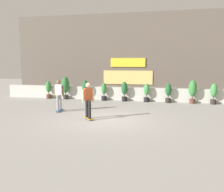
# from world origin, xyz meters

# --- Properties ---
(ground_plane) EXTENTS (48.00, 48.00, 0.00)m
(ground_plane) POSITION_xyz_m (0.00, 0.00, 0.00)
(ground_plane) COLOR #9E9B96
(planter_wall) EXTENTS (18.00, 0.40, 0.90)m
(planter_wall) POSITION_xyz_m (0.00, 6.00, 0.45)
(planter_wall) COLOR beige
(planter_wall) RESTS_ON ground
(building_backdrop) EXTENTS (20.00, 2.08, 6.50)m
(building_backdrop) POSITION_xyz_m (-0.00, 10.00, 3.25)
(building_backdrop) COLOR #60564C
(building_backdrop) RESTS_ON ground
(potted_plant_0) EXTENTS (0.40, 0.40, 1.27)m
(potted_plant_0) POSITION_xyz_m (-5.63, 5.55, 0.70)
(potted_plant_0) COLOR brown
(potted_plant_0) RESTS_ON ground
(potted_plant_1) EXTENTS (0.56, 0.56, 1.60)m
(potted_plant_1) POSITION_xyz_m (-4.31, 5.55, 0.94)
(potted_plant_1) COLOR #2D2823
(potted_plant_1) RESTS_ON ground
(potted_plant_2) EXTENTS (0.45, 0.45, 1.37)m
(potted_plant_2) POSITION_xyz_m (-2.83, 5.55, 0.78)
(potted_plant_2) COLOR black
(potted_plant_2) RESTS_ON ground
(potted_plant_3) EXTENTS (0.37, 0.37, 1.20)m
(potted_plant_3) POSITION_xyz_m (-1.48, 5.55, 0.64)
(potted_plant_3) COLOR black
(potted_plant_3) RESTS_ON ground
(potted_plant_4) EXTENTS (0.43, 0.43, 1.32)m
(potted_plant_4) POSITION_xyz_m (-0.04, 5.55, 0.74)
(potted_plant_4) COLOR black
(potted_plant_4) RESTS_ON ground
(potted_plant_5) EXTENTS (0.38, 0.38, 1.24)m
(potted_plant_5) POSITION_xyz_m (1.45, 5.55, 0.67)
(potted_plant_5) COLOR black
(potted_plant_5) RESTS_ON ground
(potted_plant_6) EXTENTS (0.40, 0.40, 1.28)m
(potted_plant_6) POSITION_xyz_m (2.85, 5.55, 0.70)
(potted_plant_6) COLOR #2D2823
(potted_plant_6) RESTS_ON ground
(potted_plant_7) EXTENTS (0.51, 0.51, 1.50)m
(potted_plant_7) POSITION_xyz_m (4.36, 5.55, 0.87)
(potted_plant_7) COLOR brown
(potted_plant_7) RESTS_ON ground
(potted_plant_8) EXTENTS (0.42, 0.42, 1.32)m
(potted_plant_8) POSITION_xyz_m (5.63, 5.55, 0.73)
(potted_plant_8) COLOR #2D2823
(potted_plant_8) RESTS_ON ground
(skater_mid_plaza) EXTENTS (0.56, 0.81, 1.70)m
(skater_mid_plaza) POSITION_xyz_m (-2.87, 1.34, 0.94)
(skater_mid_plaza) COLOR #266699
(skater_mid_plaza) RESTS_ON ground
(skater_far_right) EXTENTS (0.65, 0.75, 1.70)m
(skater_far_right) POSITION_xyz_m (-0.77, -0.10, 0.94)
(skater_far_right) COLOR #BF8C26
(skater_far_right) RESTS_ON ground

